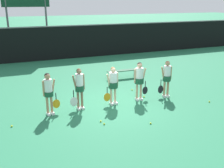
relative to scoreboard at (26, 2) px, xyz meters
The scene contains 18 objects.
ground_plane 12.21m from the scoreboard, 78.59° to the right, with size 140.00×140.00×0.00m, color #26724C.
fence_windscreen 3.90m from the scoreboard, 28.93° to the right, with size 60.00×0.08×2.53m.
scoreboard is the anchor object (origin of this frame).
bench_courtside 9.64m from the scoreboard, 60.22° to the right, with size 1.91×0.40×0.47m.
player_0 11.72m from the scoreboard, 91.87° to the right, with size 0.64×0.36×1.69m.
player_1 11.67m from the scoreboard, 85.55° to the right, with size 0.65×0.36×1.73m.
player_2 11.89m from the scoreboard, 78.23° to the right, with size 0.69×0.41×1.66m.
player_3 12.16m from the scoreboard, 72.08° to the right, with size 0.67×0.40×1.74m.
player_4 12.73m from the scoreboard, 66.24° to the right, with size 0.65×0.37×1.71m.
tennis_ball_0 11.07m from the scoreboard, 84.71° to the right, with size 0.07×0.07×0.07m, color #CCE033.
tennis_ball_1 13.40m from the scoreboard, 84.38° to the right, with size 0.07×0.07×0.07m, color #CCE033.
tennis_ball_2 14.43m from the scoreboard, 77.97° to the right, with size 0.07×0.07×0.07m, color #CCE033.
tennis_ball_3 12.70m from the scoreboard, 98.79° to the right, with size 0.07×0.07×0.07m, color #CCE033.
tennis_ball_4 12.42m from the scoreboard, 70.09° to the right, with size 0.07×0.07×0.07m, color #CCE033.
tennis_ball_5 14.74m from the scoreboard, 63.22° to the right, with size 0.07×0.07×0.07m, color #CCE033.
tennis_ball_6 11.43m from the scoreboard, 68.50° to the right, with size 0.07×0.07×0.07m, color #CCE033.
tennis_ball_7 12.49m from the scoreboard, 62.80° to the right, with size 0.07×0.07×0.07m, color #CCE033.
tennis_ball_8 13.64m from the scoreboard, 84.31° to the right, with size 0.06×0.06×0.06m, color #CCE033.
Camera 1 is at (-3.95, -9.77, 4.31)m, focal length 42.00 mm.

